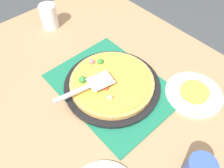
{
  "coord_description": "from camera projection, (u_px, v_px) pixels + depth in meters",
  "views": [
    {
      "loc": [
        -0.42,
        0.37,
        1.46
      ],
      "look_at": [
        0.0,
        0.0,
        0.77
      ],
      "focal_mm": 36.28,
      "sensor_mm": 36.0,
      "label": 1
    }
  ],
  "objects": [
    {
      "name": "cup_near",
      "position": [
        49.0,
        17.0,
        1.11
      ],
      "size": [
        0.08,
        0.08,
        0.12
      ],
      "primitive_type": "cylinder",
      "color": "white",
      "rests_on": "dining_table"
    },
    {
      "name": "pizza_pan",
      "position": [
        112.0,
        85.0,
        0.9
      ],
      "size": [
        0.38,
        0.38,
        0.01
      ],
      "primitive_type": "cylinder",
      "color": "black",
      "rests_on": "placemat"
    },
    {
      "name": "served_slice_left",
      "position": [
        195.0,
        92.0,
        0.87
      ],
      "size": [
        0.11,
        0.11,
        0.02
      ],
      "primitive_type": "cylinder",
      "color": "gold",
      "rests_on": "plate_near_left"
    },
    {
      "name": "pizza_server",
      "position": [
        89.0,
        86.0,
        0.82
      ],
      "size": [
        0.09,
        0.23,
        0.01
      ],
      "color": "silver",
      "rests_on": "pizza"
    },
    {
      "name": "pizza",
      "position": [
        111.0,
        82.0,
        0.88
      ],
      "size": [
        0.33,
        0.33,
        0.05
      ],
      "color": "tan",
      "rests_on": "pizza_pan"
    },
    {
      "name": "placemat",
      "position": [
        112.0,
        87.0,
        0.91
      ],
      "size": [
        0.48,
        0.36,
        0.01
      ],
      "primitive_type": "cube",
      "color": "#196B4C",
      "rests_on": "dining_table"
    },
    {
      "name": "plate_near_left",
      "position": [
        194.0,
        94.0,
        0.88
      ],
      "size": [
        0.22,
        0.22,
        0.01
      ],
      "primitive_type": "cylinder",
      "color": "white",
      "rests_on": "dining_table"
    },
    {
      "name": "dining_table",
      "position": [
        112.0,
        102.0,
        0.99
      ],
      "size": [
        1.4,
        1.0,
        0.75
      ],
      "color": "#9E7A56",
      "rests_on": "ground_plane"
    },
    {
      "name": "ground_plane",
      "position": [
        112.0,
        157.0,
        1.49
      ],
      "size": [
        8.0,
        8.0,
        0.0
      ],
      "primitive_type": "plane",
      "color": "#3D4247"
    }
  ]
}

